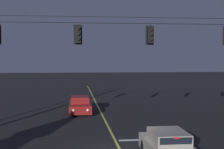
# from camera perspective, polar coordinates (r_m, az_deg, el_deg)

# --- Properties ---
(lane_centre_stripe) EXTENTS (0.14, 60.00, 0.01)m
(lane_centre_stripe) POSITION_cam_1_polar(r_m,az_deg,el_deg) (25.59, -1.30, -7.60)
(lane_centre_stripe) COLOR #D1C64C
(lane_centre_stripe) RESTS_ON ground
(stop_bar_paint) EXTENTS (3.40, 0.36, 0.01)m
(stop_bar_paint) POSITION_cam_1_polar(r_m,az_deg,el_deg) (19.50, 6.21, -10.94)
(stop_bar_paint) COLOR silver
(stop_bar_paint) RESTS_ON ground
(signal_span_assembly) EXTENTS (20.60, 0.32, 8.02)m
(signal_span_assembly) POSITION_cam_1_polar(r_m,az_deg,el_deg) (19.21, 0.34, 1.43)
(signal_span_assembly) COLOR #2D2116
(signal_span_assembly) RESTS_ON ground
(traffic_light_left_inner) EXTENTS (0.48, 0.41, 1.22)m
(traffic_light_left_inner) POSITION_cam_1_polar(r_m,az_deg,el_deg) (19.09, -5.80, 6.79)
(traffic_light_left_inner) COLOR black
(traffic_light_centre) EXTENTS (0.48, 0.41, 1.22)m
(traffic_light_centre) POSITION_cam_1_polar(r_m,az_deg,el_deg) (19.59, 6.53, 6.68)
(traffic_light_centre) COLOR black
(car_waiting_near_lane) EXTENTS (1.80, 4.33, 1.39)m
(car_waiting_near_lane) POSITION_cam_1_polar(r_m,az_deg,el_deg) (15.62, 9.46, -12.02)
(car_waiting_near_lane) COLOR gray
(car_waiting_near_lane) RESTS_ON ground
(car_oncoming_lead) EXTENTS (1.80, 4.42, 1.39)m
(car_oncoming_lead) POSITION_cam_1_polar(r_m,az_deg,el_deg) (28.50, -5.48, -5.22)
(car_oncoming_lead) COLOR maroon
(car_oncoming_lead) RESTS_ON ground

